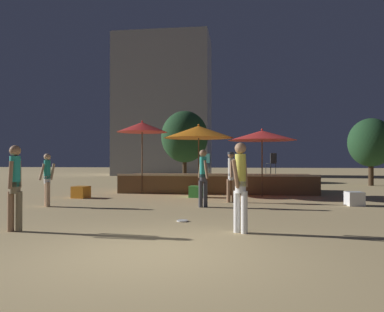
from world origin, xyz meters
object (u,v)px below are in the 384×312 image
person_1 (47,178)px  person_4 (203,175)px  person_3 (15,184)px  frisbee_disc (182,221)px  person_0 (240,183)px  cube_seat_2 (81,192)px  patio_umbrella_1 (262,136)px  cube_seat_1 (196,192)px  person_2 (231,174)px  bistro_chair_1 (206,161)px  cube_seat_0 (354,199)px  background_tree_0 (371,143)px  bistro_chair_0 (272,161)px  patio_umbrella_2 (199,132)px  patio_umbrella_0 (142,127)px  background_tree_1 (185,137)px

person_1 → person_4: person_4 is taller
person_3 → frisbee_disc: (3.23, 1.64, -0.95)m
person_0 → person_3: size_ratio=1.03×
person_0 → person_4: size_ratio=1.02×
cube_seat_2 → person_3: person_3 is taller
patio_umbrella_1 → person_3: patio_umbrella_1 is taller
cube_seat_1 → person_2: (1.39, -1.55, 0.76)m
cube_seat_1 → bistro_chair_1: size_ratio=0.60×
person_0 → person_4: bearing=-41.4°
cube_seat_1 → person_3: person_3 is taller
cube_seat_0 → cube_seat_2: bearing=173.3°
cube_seat_1 → cube_seat_2: cube_seat_2 is taller
person_4 → bistro_chair_1: bearing=57.3°
person_2 → cube_seat_0: bearing=-9.8°
cube_seat_0 → background_tree_0: bearing=69.0°
cube_seat_0 → person_4: size_ratio=0.31×
cube_seat_2 → person_2: bearing=-7.4°
person_0 → bistro_chair_0: 9.22m
patio_umbrella_2 → bistro_chair_1: 2.66m
patio_umbrella_2 → bistro_chair_0: bearing=22.4°
patio_umbrella_0 → bistro_chair_1: patio_umbrella_0 is taller
patio_umbrella_2 → background_tree_0: (9.01, 6.71, -0.20)m
person_1 → background_tree_1: background_tree_1 is taller
bistro_chair_1 → patio_umbrella_0: bearing=-102.6°
cube_seat_1 → background_tree_1: size_ratio=0.11×
background_tree_0 → cube_seat_1: bearing=-139.6°
person_1 → background_tree_0: background_tree_0 is taller
patio_umbrella_0 → cube_seat_2: 3.79m
frisbee_disc → cube_seat_0: bearing=36.7°
person_1 → bistro_chair_1: 8.05m
person_3 → background_tree_0: 19.17m
frisbee_disc → background_tree_0: 16.08m
person_3 → background_tree_0: bearing=46.6°
person_3 → person_4: 5.56m
cube_seat_2 → background_tree_0: bearing=32.4°
patio_umbrella_0 → person_1: size_ratio=1.90×
patio_umbrella_1 → person_0: size_ratio=1.49×
frisbee_disc → background_tree_1: 16.77m
person_0 → bistro_chair_0: size_ratio=2.02×
person_1 → background_tree_0: bearing=-94.9°
patio_umbrella_2 → cube_seat_0: size_ratio=5.38×
cube_seat_2 → background_tree_1: 12.03m
cube_seat_1 → bistro_chair_1: 3.51m
patio_umbrella_0 → cube_seat_0: (7.81, -3.12, -2.64)m
patio_umbrella_0 → patio_umbrella_2: 2.49m
person_4 → frisbee_disc: bearing=-131.9°
cube_seat_0 → background_tree_1: background_tree_1 is taller
cube_seat_1 → person_4: person_4 is taller
cube_seat_1 → background_tree_0: bearing=40.4°
patio_umbrella_1 → person_4: size_ratio=1.52×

